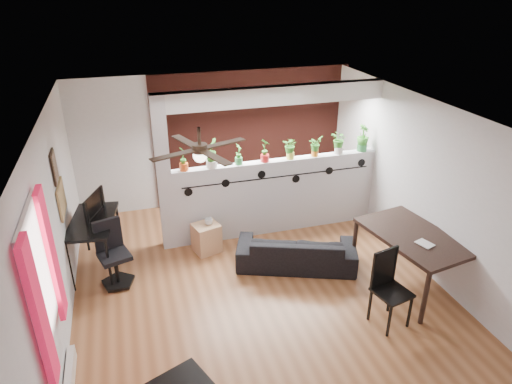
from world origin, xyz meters
name	(u,v)px	position (x,y,z in m)	size (l,w,h in m)	color
room_shell	(258,208)	(0.00, 0.00, 1.30)	(6.30, 7.10, 2.90)	brown
partition_wall	(277,196)	(0.80, 1.50, 0.68)	(3.60, 0.18, 1.35)	#BCBCC1
ceiling_header	(279,95)	(0.80, 1.50, 2.45)	(3.60, 0.18, 0.30)	silver
pier_column	(164,175)	(-1.11, 1.50, 1.30)	(0.22, 0.20, 2.60)	#BCBCC1
brick_panel	(253,136)	(0.80, 2.97, 1.30)	(3.90, 0.05, 2.60)	#A63E30
vine_decal	(279,177)	(0.80, 1.40, 1.08)	(3.31, 0.01, 0.30)	black
window_assembly	(42,278)	(-2.56, -1.20, 1.51)	(0.09, 1.30, 1.55)	white
baseboard_heater	(69,383)	(-2.54, -1.20, 0.09)	(0.08, 1.00, 0.18)	silver
corkboard	(62,199)	(-2.58, 0.95, 1.35)	(0.03, 0.60, 0.45)	olive
framed_art	(54,167)	(-2.58, 0.90, 1.85)	(0.03, 0.34, 0.44)	#8C7259
ceiling_fan	(200,151)	(-0.80, -0.30, 2.31)	(1.19, 1.19, 0.43)	black
potted_plant_0	(183,158)	(-0.78, 1.50, 1.56)	(0.22, 0.25, 0.40)	#DB4D19
potted_plant_1	(211,152)	(-0.33, 1.50, 1.61)	(0.31, 0.33, 0.48)	white
potted_plant_2	(239,153)	(0.12, 1.50, 1.54)	(0.19, 0.21, 0.36)	green
potted_plant_3	(265,149)	(0.57, 1.50, 1.57)	(0.23, 0.25, 0.41)	red
potted_plant_4	(290,147)	(1.03, 1.50, 1.55)	(0.24, 0.24, 0.38)	#EAE852
potted_plant_5	(315,145)	(1.48, 1.50, 1.54)	(0.22, 0.21, 0.36)	orange
potted_plant_6	(339,141)	(1.93, 1.50, 1.57)	(0.23, 0.26, 0.41)	silver
potted_plant_7	(363,137)	(2.38, 1.50, 1.60)	(0.32, 0.31, 0.47)	#2F8342
sofa	(296,251)	(0.74, 0.35, 0.26)	(1.76, 0.69, 0.51)	black
cube_shelf	(206,238)	(-0.54, 1.16, 0.25)	(0.41, 0.36, 0.50)	tan
cup	(209,222)	(-0.49, 1.16, 0.55)	(0.13, 0.13, 0.10)	gray
computer_desk	(93,225)	(-2.25, 1.16, 0.77)	(0.79, 1.26, 0.86)	black
monitor	(91,209)	(-2.25, 1.31, 0.96)	(0.06, 0.36, 0.20)	black
office_chair	(114,257)	(-2.00, 0.69, 0.44)	(0.52, 0.53, 0.99)	black
dining_table	(413,240)	(2.14, -0.58, 0.76)	(1.19, 1.69, 0.85)	black
book	(421,246)	(2.04, -0.88, 0.86)	(0.17, 0.23, 0.02)	gray
folding_chair	(388,281)	(1.39, -1.17, 0.62)	(0.50, 0.50, 1.04)	black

